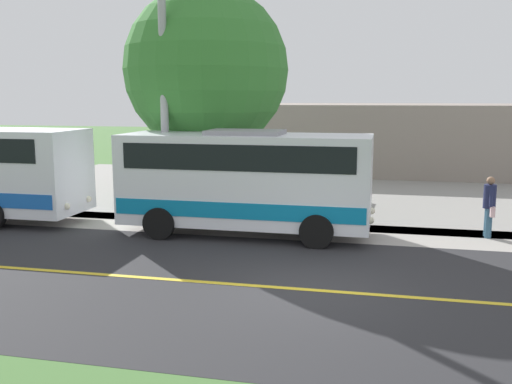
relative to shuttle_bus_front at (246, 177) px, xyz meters
The scene contains 11 objects.
ground_plane 5.35m from the shuttle_bus_front, 28.51° to the left, with size 120.00×120.00×0.00m, color #477238.
road_surface 5.35m from the shuttle_bus_front, 28.51° to the left, with size 8.00×100.00×0.01m, color #28282B.
sidewalk 3.02m from the shuttle_bus_front, 106.51° to the left, with size 2.40×100.00×0.01m, color #9E9991.
parking_lot_surface 9.74m from the shuttle_bus_front, 145.56° to the left, with size 14.00×36.00×0.01m, color gray.
road_centre_line 5.35m from the shuttle_bus_front, 28.51° to the left, with size 0.16×100.00×0.00m, color gold.
shuttle_bus_front is the anchor object (origin of this frame).
pedestrian_with_bags 6.88m from the shuttle_bus_front, 99.02° to the left, with size 0.72×0.34×1.73m.
street_light_pole 4.10m from the shuttle_bus_front, 98.83° to the right, with size 1.97×0.24×8.72m.
parked_car_near 5.85m from the shuttle_bus_front, behind, with size 2.25×4.52×1.45m.
tree_curbside 4.77m from the shuttle_bus_front, 144.88° to the right, with size 5.49×5.49×7.55m.
commercial_building 17.37m from the shuttle_bus_front, 166.92° to the left, with size 10.00×18.15×3.53m, color gray.
Camera 1 is at (11.11, 1.39, 3.90)m, focal length 39.90 mm.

